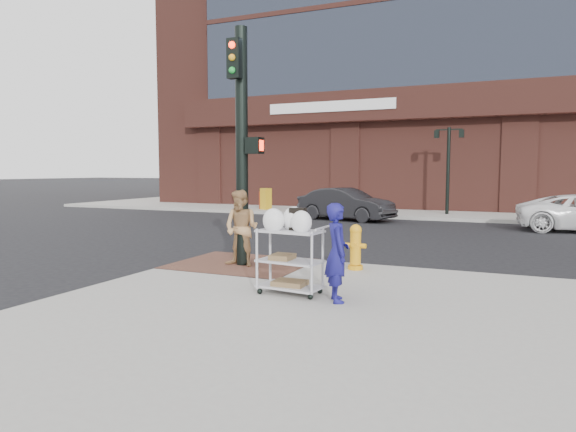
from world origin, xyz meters
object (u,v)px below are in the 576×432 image
at_px(sedan_dark, 346,204).
at_px(pedestrian_tan, 241,228).
at_px(fire_hydrant, 356,246).
at_px(woman_blue, 337,253).
at_px(traffic_signal_pole, 242,140).
at_px(lamp_post, 448,161).
at_px(utility_cart, 290,255).

bearing_deg(sedan_dark, pedestrian_tan, -158.96).
height_order(sedan_dark, fire_hydrant, sedan_dark).
bearing_deg(woman_blue, traffic_signal_pole, 24.67).
relative_size(lamp_post, utility_cart, 2.79).
xyz_separation_m(woman_blue, sedan_dark, (-4.23, 14.06, -0.21)).
bearing_deg(lamp_post, fire_hydrant, -90.54).
height_order(pedestrian_tan, utility_cart, pedestrian_tan).
xyz_separation_m(sedan_dark, utility_cart, (3.37, -13.91, 0.09)).
bearing_deg(traffic_signal_pole, utility_cart, -44.96).
distance_m(pedestrian_tan, utility_cart, 2.66).
bearing_deg(sedan_dark, traffic_signal_pole, -159.01).
height_order(traffic_signal_pole, utility_cart, traffic_signal_pole).
height_order(woman_blue, utility_cart, woman_blue).
distance_m(woman_blue, fire_hydrant, 2.68).
bearing_deg(lamp_post, pedestrian_tan, -99.10).
relative_size(traffic_signal_pole, utility_cart, 3.49).
bearing_deg(fire_hydrant, woman_blue, -80.00).
distance_m(lamp_post, utility_cart, 17.27).
distance_m(traffic_signal_pole, sedan_dark, 12.24).
bearing_deg(sedan_dark, fire_hydrant, -147.58).
bearing_deg(traffic_signal_pole, woman_blue, -36.72).
relative_size(pedestrian_tan, fire_hydrant, 1.74).
height_order(pedestrian_tan, fire_hydrant, pedestrian_tan).
distance_m(lamp_post, traffic_signal_pole, 15.43).
bearing_deg(woman_blue, utility_cart, 51.43).
relative_size(lamp_post, sedan_dark, 0.93).
bearing_deg(pedestrian_tan, fire_hydrant, 17.32).
bearing_deg(traffic_signal_pole, fire_hydrant, 12.87).
height_order(lamp_post, fire_hydrant, lamp_post).
bearing_deg(fire_hydrant, traffic_signal_pole, -167.13).
distance_m(lamp_post, pedestrian_tan, 15.61).
bearing_deg(lamp_post, traffic_signal_pole, -99.24).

